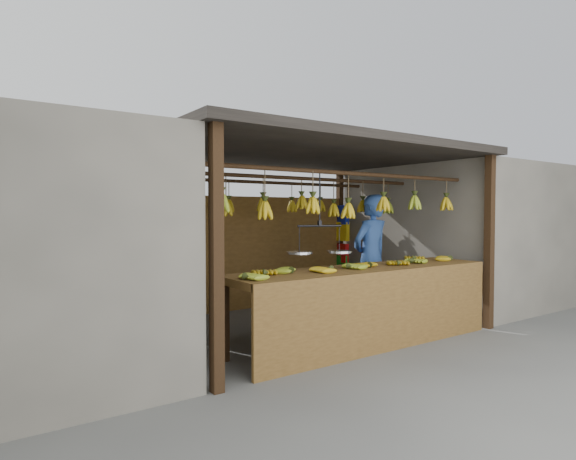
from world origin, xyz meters
TOP-DOWN VIEW (x-y plane):
  - ground at (0.00, 0.00)m, footprint 80.00×80.00m
  - stall at (0.00, 0.33)m, footprint 4.30×3.30m
  - neighbor_right at (3.60, 0.00)m, footprint 3.00×3.00m
  - counter at (0.10, -1.23)m, footprint 3.55×0.79m
  - hanging_bananas at (-0.01, 0.00)m, footprint 3.64×2.22m
  - balance_scale at (-0.48, -1.00)m, footprint 0.73×0.43m
  - vendor at (1.06, -0.25)m, footprint 0.71×0.51m
  - bag_bundles at (1.94, 1.35)m, footprint 0.08×0.26m

SIDE VIEW (x-z plane):
  - ground at x=0.00m, z-range 0.00..0.00m
  - counter at x=0.10m, z-range 0.23..1.19m
  - vendor at x=1.06m, z-range 0.00..1.80m
  - bag_bundles at x=1.94m, z-range 0.41..1.65m
  - balance_scale at x=-0.48m, z-range 0.69..1.60m
  - neighbor_right at x=3.60m, z-range 0.00..2.30m
  - hanging_bananas at x=-0.01m, z-range 1.43..1.82m
  - stall at x=0.00m, z-range 0.77..3.17m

